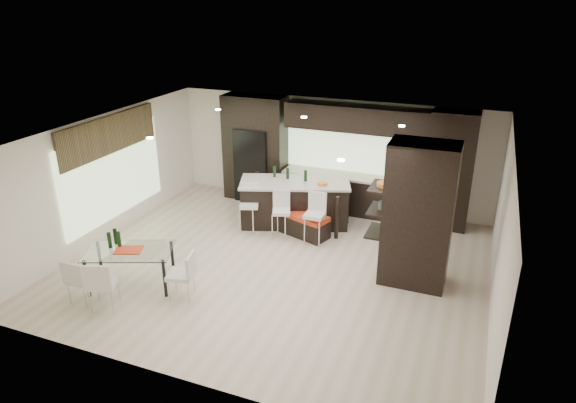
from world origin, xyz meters
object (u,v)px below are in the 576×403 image
at_px(stool_left, 249,213).
at_px(dining_table, 131,268).
at_px(chair_end, 181,278).
at_px(bench, 301,223).
at_px(floor_vase, 404,235).
at_px(chair_far, 82,282).
at_px(stool_right, 314,224).
at_px(kitchen_island, 295,202).
at_px(chair_near, 103,286).
at_px(stool_mid, 281,220).

xyz_separation_m(stool_left, dining_table, (-1.03, -2.88, -0.09)).
relative_size(dining_table, chair_end, 1.89).
distance_m(bench, floor_vase, 2.43).
relative_size(bench, chair_far, 1.68).
height_order(floor_vase, dining_table, floor_vase).
relative_size(bench, floor_vase, 1.12).
height_order(stool_right, chair_end, stool_right).
bearing_deg(kitchen_island, chair_far, -136.69).
xyz_separation_m(chair_near, chair_end, (1.07, 0.75, -0.03)).
bearing_deg(floor_vase, chair_far, -144.80).
height_order(stool_left, stool_mid, stool_left).
xyz_separation_m(stool_left, floor_vase, (3.46, -0.10, 0.14)).
distance_m(bench, chair_far, 4.74).
xyz_separation_m(stool_mid, chair_end, (-0.74, -2.90, -0.02)).
distance_m(dining_table, chair_end, 1.07).
bearing_deg(bench, chair_end, -88.97).
distance_m(kitchen_island, dining_table, 4.14).
height_order(kitchen_island, chair_far, kitchen_island).
bearing_deg(floor_vase, chair_near, -141.86).
bearing_deg(stool_mid, kitchen_island, 69.27).
height_order(stool_right, chair_near, stool_right).
relative_size(kitchen_island, bench, 1.88).
xyz_separation_m(kitchen_island, stool_right, (0.77, -0.84, -0.06)).
bearing_deg(chair_near, bench, 40.62).
height_order(kitchen_island, chair_near, kitchen_island).
height_order(bench, dining_table, dining_table).
xyz_separation_m(chair_near, chair_far, (-0.48, 0.02, -0.04)).
relative_size(stool_left, stool_right, 1.00).
bearing_deg(chair_near, floor_vase, 17.02).
xyz_separation_m(kitchen_island, floor_vase, (2.69, -0.94, 0.07)).
distance_m(stool_left, bench, 1.17).
bearing_deg(bench, dining_table, -104.18).
distance_m(kitchen_island, stool_left, 1.14).
xyz_separation_m(stool_left, chair_far, (-1.51, -3.61, -0.06)).
xyz_separation_m(floor_vase, chair_near, (-4.50, -3.53, -0.16)).
height_order(floor_vase, chair_far, floor_vase).
height_order(stool_mid, dining_table, stool_mid).
relative_size(stool_right, chair_end, 1.13).
relative_size(dining_table, chair_near, 1.77).
xyz_separation_m(stool_left, stool_right, (1.54, 0.00, -0.00)).
height_order(bench, floor_vase, floor_vase).
bearing_deg(stool_right, chair_end, -117.88).
distance_m(dining_table, chair_near, 0.75).
bearing_deg(chair_far, stool_right, 47.69).
height_order(floor_vase, chair_end, floor_vase).
height_order(stool_left, chair_end, stool_left).
distance_m(kitchen_island, stool_mid, 0.83).
bearing_deg(chair_far, dining_table, 54.45).
bearing_deg(dining_table, chair_near, -111.75).
relative_size(kitchen_island, chair_far, 3.17).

